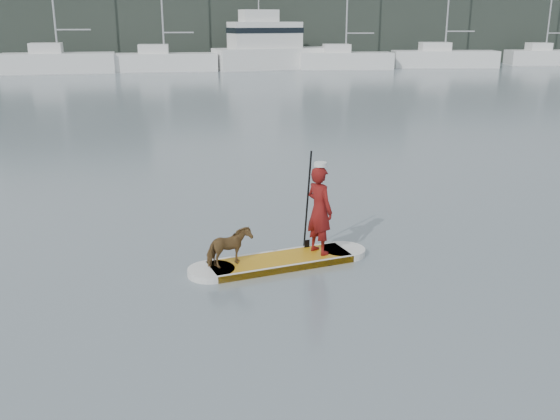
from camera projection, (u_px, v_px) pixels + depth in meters
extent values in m
plane|color=slate|center=(312.00, 298.00, 9.63)|extent=(140.00, 140.00, 0.00)
cube|color=#C28712|center=(280.00, 261.00, 10.91)|extent=(2.61, 1.28, 0.12)
cylinder|color=silver|center=(211.00, 272.00, 10.46)|extent=(0.80, 0.80, 0.12)
cylinder|color=silver|center=(343.00, 252.00, 11.37)|extent=(0.80, 0.80, 0.12)
cube|color=silver|center=(272.00, 254.00, 11.24)|extent=(2.46, 0.55, 0.12)
cube|color=silver|center=(288.00, 269.00, 10.59)|extent=(2.46, 0.55, 0.12)
imported|color=maroon|center=(319.00, 210.00, 10.94)|extent=(0.60, 0.68, 1.58)
cylinder|color=silver|center=(320.00, 164.00, 10.70)|extent=(0.22, 0.22, 0.07)
imported|color=#54321C|center=(229.00, 248.00, 10.46)|extent=(0.85, 0.66, 0.66)
cylinder|color=black|center=(307.00, 201.00, 11.16)|extent=(0.09, 0.30, 1.89)
cube|color=black|center=(307.00, 248.00, 11.42)|extent=(0.10, 0.04, 0.32)
cube|color=white|center=(59.00, 63.00, 50.03)|extent=(8.81, 3.20, 1.56)
cube|color=white|center=(46.00, 48.00, 49.50)|extent=(2.51, 2.12, 0.78)
cylinder|color=#B7B7BC|center=(73.00, 30.00, 49.57)|extent=(2.68, 0.20, 0.11)
cube|color=white|center=(165.00, 62.00, 51.85)|extent=(8.77, 3.02, 1.45)
cube|color=white|center=(153.00, 49.00, 51.41)|extent=(2.50, 1.97, 0.72)
cylinder|color=#B7B7BC|center=(178.00, 33.00, 51.34)|extent=(2.48, 0.20, 0.10)
cube|color=white|center=(346.00, 61.00, 54.08)|extent=(8.27, 3.60, 1.40)
cube|color=white|center=(337.00, 48.00, 53.73)|extent=(2.46, 2.09, 0.70)
cylinder|color=#B7B7BC|center=(360.00, 33.00, 53.48)|extent=(2.39, 0.41, 0.10)
cube|color=white|center=(444.00, 59.00, 55.84)|extent=(9.52, 4.40, 1.46)
cube|color=white|center=(435.00, 46.00, 55.52)|extent=(2.88, 2.35, 0.73)
cylinder|color=#B7B7BC|center=(460.00, 31.00, 55.14)|extent=(2.48, 0.58, 0.10)
cube|color=white|center=(277.00, 58.00, 54.19)|extent=(11.28, 5.40, 1.77)
cube|color=white|center=(265.00, 35.00, 53.22)|extent=(6.36, 3.79, 2.17)
cube|color=white|center=(259.00, 16.00, 52.57)|extent=(3.33, 2.40, 0.98)
cube|color=black|center=(265.00, 30.00, 53.11)|extent=(6.48, 3.88, 0.44)
cylinder|color=#B7B7BC|center=(259.00, 0.00, 52.19)|extent=(0.10, 0.10, 1.58)
cube|color=black|center=(177.00, 32.00, 58.49)|extent=(90.00, 6.00, 6.00)
cube|color=black|center=(66.00, 15.00, 57.16)|extent=(14.00, 4.00, 9.00)
cube|color=black|center=(358.00, 21.00, 62.44)|extent=(10.00, 4.00, 8.00)
cube|color=white|center=(545.00, 58.00, 59.03)|extent=(7.33, 3.66, 1.36)
cube|color=white|center=(539.00, 46.00, 58.71)|extent=(2.23, 2.07, 0.68)
cylinder|color=#B7B7BC|center=(552.00, 1.00, 57.53)|extent=(0.14, 0.14, 8.89)
cylinder|color=#B7B7BC|center=(560.00, 33.00, 58.40)|extent=(2.31, 0.48, 0.10)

